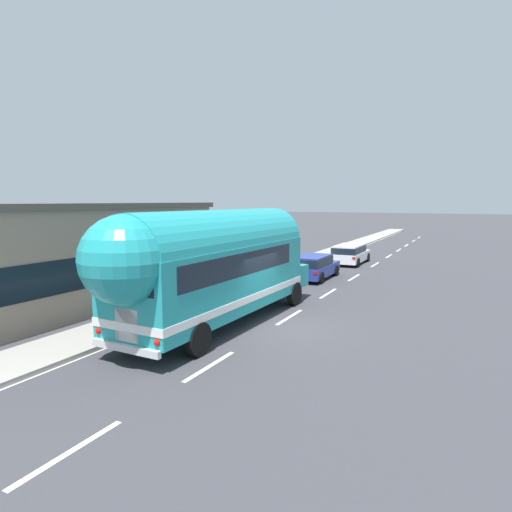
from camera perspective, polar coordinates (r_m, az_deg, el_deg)
The scene contains 7 objects.
ground_plane at distance 15.68m, azimuth 2.46°, elevation -9.18°, with size 300.00×300.00×0.00m, color #38383D.
lane_markings at distance 28.08m, azimuth 8.46°, elevation -1.90°, with size 3.73×80.00×0.01m.
sidewalk_slab at distance 26.45m, azimuth 2.22°, elevation -2.24°, with size 2.17×90.00×0.15m, color gray.
roadside_building at distance 22.80m, azimuth -29.20°, elevation 0.64°, with size 12.39×14.61×4.34m.
painted_bus at distance 15.04m, azimuth -5.69°, elevation -0.93°, with size 2.78×11.49×4.12m.
car_lead at distance 24.92m, azimuth 7.48°, elevation -1.24°, with size 1.94×4.27×1.37m.
car_second at distance 31.29m, azimuth 12.20°, elevation 0.41°, with size 1.94×4.53×1.37m.
Camera 1 is at (6.23, -13.69, 4.44)m, focal length 30.55 mm.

